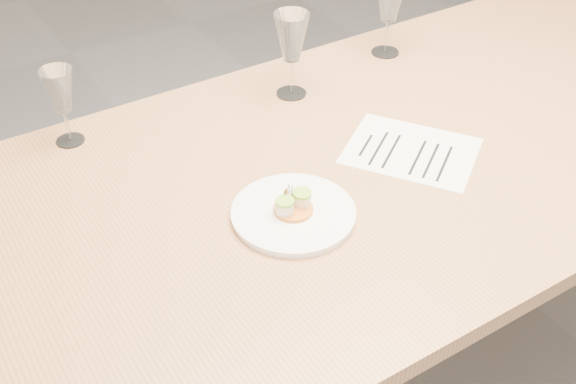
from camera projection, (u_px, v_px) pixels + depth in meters
ground at (342, 373)px, 2.06m from camera, size 7.00×7.00×0.00m
dining_table at (356, 184)px, 1.64m from camera, size 2.40×1.00×0.75m
dinner_plate at (294, 212)px, 1.44m from camera, size 0.25×0.25×0.07m
recipe_sheet at (411, 151)px, 1.63m from camera, size 0.34×0.36×0.00m
wine_glass_0 at (60, 93)px, 1.58m from camera, size 0.07×0.07×0.18m
wine_glass_1 at (292, 39)px, 1.73m from camera, size 0.09×0.09×0.22m
wine_glass_2 at (390, 0)px, 1.91m from camera, size 0.09×0.09×0.22m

